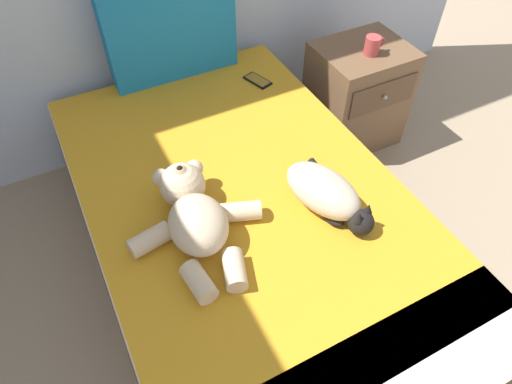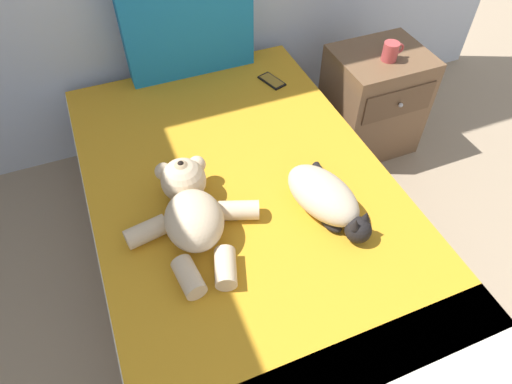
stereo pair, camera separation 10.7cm
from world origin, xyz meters
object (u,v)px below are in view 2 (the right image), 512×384
Objects in this scene: bed at (247,231)px; patterned_cushion at (188,26)px; cell_phone at (272,81)px; cat at (326,198)px; mug at (391,51)px; teddy_bear at (191,209)px; nightstand at (373,101)px.

patterned_cushion reaches higher than bed.
patterned_cushion is 4.00× the size of cell_phone.
cat is 3.69× the size of mug.
patterned_cushion is 1.06m from teddy_bear.
cell_phone is (0.41, 0.68, 0.26)m from bed.
cat is 2.71× the size of cell_phone.
teddy_bear is 1.36m from mug.
bed is 17.08× the size of mug.
bed is at bearing -121.05° from cell_phone.
cat is at bearing -136.20° from mug.
patterned_cushion is at bearing 155.00° from mug.
cell_phone reaches higher than bed.
teddy_bear is at bearing 165.23° from cat.
cell_phone is at bearing 163.57° from mug.
patterned_cushion reaches higher than cell_phone.
mug reaches higher than cat.
nightstand is (0.99, 0.56, 0.05)m from bed.
mug is (0.73, 0.70, 0.07)m from cat.
teddy_bear reaches higher than cell_phone.
teddy_bear is at bearing -153.07° from nightstand.
teddy_bear is at bearing -131.04° from cell_phone.
bed is 0.42m from teddy_bear.
bed is 1.18m from mug.
cell_phone is (0.65, 0.75, -0.08)m from teddy_bear.
cat is (0.19, -1.14, -0.18)m from patterned_cushion.
cat is at bearing -38.22° from bed.
bed is 4.63× the size of cat.
patterned_cushion is at bearing 99.69° from cat.
nightstand is (1.23, 0.63, -0.29)m from teddy_bear.
nightstand reaches higher than bed.
teddy_bear reaches higher than nightstand.
teddy_bear is 1.41m from nightstand.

